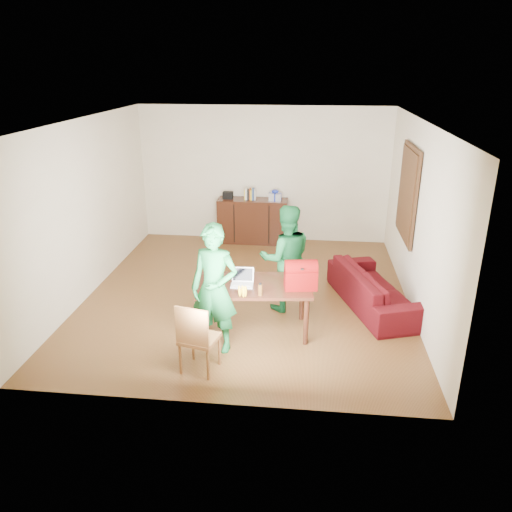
# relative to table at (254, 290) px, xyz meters

# --- Properties ---
(room) EXTENTS (5.20, 5.70, 2.90)m
(room) POSITION_rel_table_xyz_m (-0.23, 1.26, 0.69)
(room) COLOR #492C12
(room) RESTS_ON ground
(table) EXTENTS (1.58, 0.99, 0.71)m
(table) POSITION_rel_table_xyz_m (0.00, 0.00, 0.00)
(table) COLOR black
(table) RESTS_ON ground
(chair) EXTENTS (0.49, 0.48, 0.91)m
(chair) POSITION_rel_table_xyz_m (-0.55, -1.01, -0.36)
(chair) COLOR brown
(chair) RESTS_ON ground
(person_near) EXTENTS (0.68, 0.52, 1.68)m
(person_near) POSITION_rel_table_xyz_m (-0.44, -0.48, 0.22)
(person_near) COLOR #15602C
(person_near) RESTS_ON ground
(person_far) EXTENTS (0.90, 0.77, 1.60)m
(person_far) POSITION_rel_table_xyz_m (0.38, 0.74, 0.18)
(person_far) COLOR #135528
(person_far) RESTS_ON ground
(laptop) EXTENTS (0.30, 0.21, 0.21)m
(laptop) POSITION_rel_table_xyz_m (-0.16, -0.06, 0.13)
(laptop) COLOR white
(laptop) RESTS_ON table
(bananas) EXTENTS (0.17, 0.14, 0.06)m
(bananas) POSITION_rel_table_xyz_m (-0.11, -0.39, 0.11)
(bananas) COLOR #C49317
(bananas) RESTS_ON table
(bottle) EXTENTS (0.07, 0.07, 0.17)m
(bottle) POSITION_rel_table_xyz_m (0.11, -0.33, 0.17)
(bottle) COLOR #553313
(bottle) RESTS_ON table
(red_bag) EXTENTS (0.45, 0.30, 0.31)m
(red_bag) POSITION_rel_table_xyz_m (0.61, -0.05, 0.24)
(red_bag) COLOR #6D0707
(red_bag) RESTS_ON table
(sofa) EXTENTS (1.36, 2.12, 0.58)m
(sofa) POSITION_rel_table_xyz_m (1.71, 0.96, -0.33)
(sofa) COLOR #3B0715
(sofa) RESTS_ON ground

